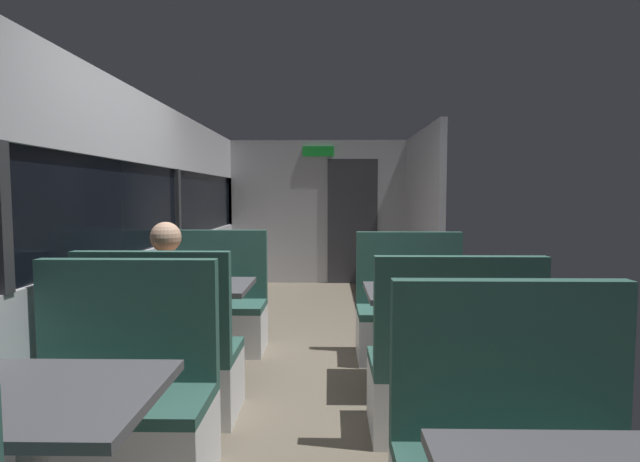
# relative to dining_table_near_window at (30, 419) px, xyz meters

# --- Properties ---
(ground_plane) EXTENTS (3.30, 9.20, 0.02)m
(ground_plane) POSITION_rel_dining_table_near_window_xyz_m (0.89, 2.09, -0.65)
(ground_plane) COLOR #665B4C
(carriage_window_panel_left) EXTENTS (0.09, 8.48, 2.30)m
(carriage_window_panel_left) POSITION_rel_dining_table_near_window_xyz_m (-0.56, 2.09, 0.47)
(carriage_window_panel_left) COLOR #B2B2B7
(carriage_window_panel_left) RESTS_ON ground_plane
(carriage_end_bulkhead) EXTENTS (2.90, 0.11, 2.30)m
(carriage_end_bulkhead) POSITION_rel_dining_table_near_window_xyz_m (0.95, 6.28, 0.50)
(carriage_end_bulkhead) COLOR #B2B2B7
(carriage_end_bulkhead) RESTS_ON ground_plane
(carriage_aisle_panel_right) EXTENTS (0.08, 2.40, 2.30)m
(carriage_aisle_panel_right) POSITION_rel_dining_table_near_window_xyz_m (2.34, 5.09, 0.51)
(carriage_aisle_panel_right) COLOR #B2B2B7
(carriage_aisle_panel_right) RESTS_ON ground_plane
(dining_table_near_window) EXTENTS (0.90, 0.70, 0.74)m
(dining_table_near_window) POSITION_rel_dining_table_near_window_xyz_m (0.00, 0.00, 0.00)
(dining_table_near_window) COLOR #9E9EA3
(dining_table_near_window) RESTS_ON ground_plane
(bench_near_window_facing_entry) EXTENTS (0.95, 0.50, 1.10)m
(bench_near_window_facing_entry) POSITION_rel_dining_table_near_window_xyz_m (0.00, 0.70, -0.31)
(bench_near_window_facing_entry) COLOR silver
(bench_near_window_facing_entry) RESTS_ON ground_plane
(dining_table_mid_window) EXTENTS (0.90, 0.70, 0.74)m
(dining_table_mid_window) POSITION_rel_dining_table_near_window_xyz_m (0.00, 2.09, 0.00)
(dining_table_mid_window) COLOR #9E9EA3
(dining_table_mid_window) RESTS_ON ground_plane
(bench_mid_window_facing_end) EXTENTS (0.95, 0.50, 1.10)m
(bench_mid_window_facing_end) POSITION_rel_dining_table_near_window_xyz_m (0.00, 1.39, -0.31)
(bench_mid_window_facing_end) COLOR silver
(bench_mid_window_facing_end) RESTS_ON ground_plane
(bench_mid_window_facing_entry) EXTENTS (0.95, 0.50, 1.10)m
(bench_mid_window_facing_entry) POSITION_rel_dining_table_near_window_xyz_m (0.00, 2.79, -0.31)
(bench_mid_window_facing_entry) COLOR silver
(bench_mid_window_facing_entry) RESTS_ON ground_plane
(dining_table_rear_aisle) EXTENTS (0.90, 0.70, 0.74)m
(dining_table_rear_aisle) POSITION_rel_dining_table_near_window_xyz_m (1.79, 1.89, 0.00)
(dining_table_rear_aisle) COLOR #9E9EA3
(dining_table_rear_aisle) RESTS_ON ground_plane
(bench_rear_aisle_facing_end) EXTENTS (0.95, 0.50, 1.10)m
(bench_rear_aisle_facing_end) POSITION_rel_dining_table_near_window_xyz_m (1.79, 1.19, -0.31)
(bench_rear_aisle_facing_end) COLOR silver
(bench_rear_aisle_facing_end) RESTS_ON ground_plane
(bench_rear_aisle_facing_entry) EXTENTS (0.95, 0.50, 1.10)m
(bench_rear_aisle_facing_entry) POSITION_rel_dining_table_near_window_xyz_m (1.79, 2.59, -0.31)
(bench_rear_aisle_facing_entry) COLOR silver
(bench_rear_aisle_facing_entry) RESTS_ON ground_plane
(seated_passenger) EXTENTS (0.47, 0.55, 1.26)m
(seated_passenger) POSITION_rel_dining_table_near_window_xyz_m (0.00, 1.46, -0.10)
(seated_passenger) COLOR #26262D
(seated_passenger) RESTS_ON ground_plane
(coffee_cup_primary) EXTENTS (0.07, 0.07, 0.09)m
(coffee_cup_primary) POSITION_rel_dining_table_near_window_xyz_m (1.77, 1.73, 0.15)
(coffee_cup_primary) COLOR white
(coffee_cup_primary) RESTS_ON dining_table_rear_aisle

